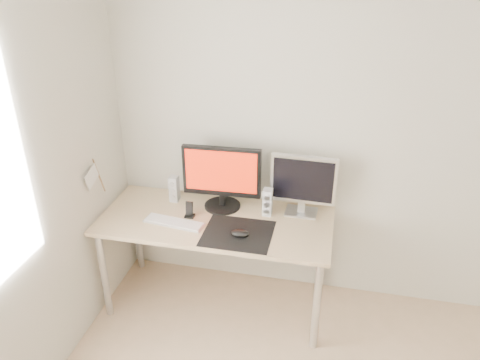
{
  "coord_description": "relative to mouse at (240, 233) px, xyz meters",
  "views": [
    {
      "loc": [
        -0.17,
        -1.28,
        2.42
      ],
      "look_at": [
        -0.77,
        1.46,
        1.01
      ],
      "focal_mm": 35.0,
      "sensor_mm": 36.0,
      "label": 1
    }
  ],
  "objects": [
    {
      "name": "wall_back",
      "position": [
        0.72,
        0.54,
        0.49
      ],
      "size": [
        3.5,
        0.0,
        3.5
      ],
      "primitive_type": "plane",
      "rotation": [
        1.57,
        0.0,
        0.0
      ],
      "color": "silver",
      "rests_on": "ground"
    },
    {
      "name": "keyboard",
      "position": [
        -0.47,
        0.06,
        -0.02
      ],
      "size": [
        0.43,
        0.17,
        0.02
      ],
      "color": "silver",
      "rests_on": "desk"
    },
    {
      "name": "pennant",
      "position": [
        -1.0,
        0.03,
        0.29
      ],
      "size": [
        0.01,
        0.23,
        0.29
      ],
      "color": "#A57F54",
      "rests_on": "wall_left"
    },
    {
      "name": "mousepad",
      "position": [
        -0.02,
        0.03,
        -0.02
      ],
      "size": [
        0.45,
        0.4,
        0.0
      ],
      "primitive_type": "cube",
      "color": "black",
      "rests_on": "desk"
    },
    {
      "name": "phone_dock",
      "position": [
        -0.39,
        0.17,
        0.01
      ],
      "size": [
        0.07,
        0.06,
        0.12
      ],
      "color": "black",
      "rests_on": "desk"
    },
    {
      "name": "main_monitor",
      "position": [
        -0.21,
        0.34,
        0.23
      ],
      "size": [
        0.55,
        0.27,
        0.47
      ],
      "color": "black",
      "rests_on": "desk"
    },
    {
      "name": "second_monitor",
      "position": [
        0.36,
        0.38,
        0.22
      ],
      "size": [
        0.45,
        0.17,
        0.43
      ],
      "color": "silver",
      "rests_on": "desk"
    },
    {
      "name": "desk",
      "position": [
        -0.21,
        0.17,
        -0.1
      ],
      "size": [
        1.6,
        0.7,
        0.73
      ],
      "color": "#D1B587",
      "rests_on": "ground"
    },
    {
      "name": "speaker_left",
      "position": [
        -0.57,
        0.37,
        0.07
      ],
      "size": [
        0.06,
        0.08,
        0.2
      ],
      "color": "silver",
      "rests_on": "desk"
    },
    {
      "name": "mouse",
      "position": [
        0.0,
        0.0,
        0.0
      ],
      "size": [
        0.12,
        0.07,
        0.04
      ],
      "primitive_type": "ellipsoid",
      "color": "black",
      "rests_on": "mousepad"
    },
    {
      "name": "speaker_right",
      "position": [
        0.13,
        0.31,
        0.07
      ],
      "size": [
        0.06,
        0.08,
        0.2
      ],
      "color": "white",
      "rests_on": "desk"
    }
  ]
}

